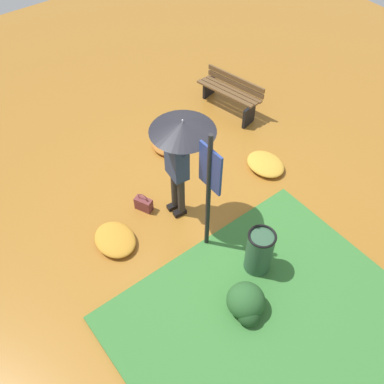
{
  "coord_description": "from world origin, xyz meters",
  "views": [
    {
      "loc": [
        3.66,
        -2.9,
        5.82
      ],
      "look_at": [
        0.14,
        -0.18,
        0.85
      ],
      "focal_mm": 41.01,
      "sensor_mm": 36.0,
      "label": 1
    }
  ],
  "objects_px": {
    "park_bench": "(230,93)",
    "info_sign_post": "(209,182)",
    "person_with_umbrella": "(180,144)",
    "handbag": "(144,204)",
    "trash_bin": "(259,252)"
  },
  "relations": [
    {
      "from": "person_with_umbrella",
      "to": "park_bench",
      "type": "distance_m",
      "value": 3.24
    },
    {
      "from": "info_sign_post",
      "to": "trash_bin",
      "type": "xyz_separation_m",
      "value": [
        0.82,
        0.32,
        -1.03
      ]
    },
    {
      "from": "person_with_umbrella",
      "to": "handbag",
      "type": "height_order",
      "value": "person_with_umbrella"
    },
    {
      "from": "handbag",
      "to": "park_bench",
      "type": "height_order",
      "value": "park_bench"
    },
    {
      "from": "info_sign_post",
      "to": "person_with_umbrella",
      "type": "bearing_deg",
      "value": 174.82
    },
    {
      "from": "park_bench",
      "to": "info_sign_post",
      "type": "bearing_deg",
      "value": -46.71
    },
    {
      "from": "person_with_umbrella",
      "to": "handbag",
      "type": "xyz_separation_m",
      "value": [
        -0.46,
        -0.47,
        -1.42
      ]
    },
    {
      "from": "info_sign_post",
      "to": "park_bench",
      "type": "xyz_separation_m",
      "value": [
        -2.44,
        2.59,
        -1.04
      ]
    },
    {
      "from": "handbag",
      "to": "park_bench",
      "type": "bearing_deg",
      "value": 112.19
    },
    {
      "from": "person_with_umbrella",
      "to": "info_sign_post",
      "type": "height_order",
      "value": "info_sign_post"
    },
    {
      "from": "trash_bin",
      "to": "person_with_umbrella",
      "type": "bearing_deg",
      "value": -171.16
    },
    {
      "from": "person_with_umbrella",
      "to": "handbag",
      "type": "distance_m",
      "value": 1.57
    },
    {
      "from": "handbag",
      "to": "park_bench",
      "type": "xyz_separation_m",
      "value": [
        -1.22,
        2.99,
        0.28
      ]
    },
    {
      "from": "park_bench",
      "to": "person_with_umbrella",
      "type": "bearing_deg",
      "value": -56.36
    },
    {
      "from": "handbag",
      "to": "trash_bin",
      "type": "distance_m",
      "value": 2.18
    }
  ]
}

